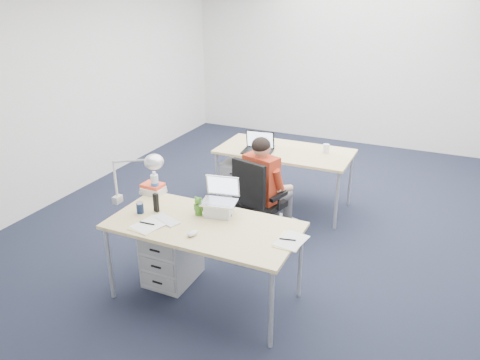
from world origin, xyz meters
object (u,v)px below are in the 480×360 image
Objects in this scene: desk_near at (204,229)px; book_stack at (153,189)px; drawer_pedestal_near at (172,253)px; silver_laptop at (219,198)px; headphones at (222,208)px; desk_far at (285,154)px; sunglasses at (226,214)px; seated_person at (268,188)px; wireless_keyboard at (166,220)px; desk_lamp at (130,177)px; far_cup at (326,149)px; water_bottle at (155,183)px; bear_figurine at (198,206)px; can_koozie at (140,208)px; drawer_pedestal_far at (242,180)px; computer_mouse at (192,233)px; dark_laptop at (257,142)px; office_chair at (259,219)px; cordless_phone at (156,203)px.

desk_near is 0.82m from book_stack.
silver_laptop is (0.45, 0.10, 0.61)m from drawer_pedestal_near.
silver_laptop is 1.34× the size of headphones.
desk_far is 1.85m from sunglasses.
desk_near is 1.25m from seated_person.
wireless_keyboard is at bearing -150.95° from silver_laptop.
desk_lamp is 5.22× the size of far_cup.
desk_near is 2.07m from desk_far.
wireless_keyboard is 2.50× the size of sunglasses.
bear_figurine is at bearing -18.59° from water_bottle.
sunglasses is 1.99m from far_cup.
can_koozie is (-0.29, 0.03, 0.05)m from wireless_keyboard.
book_stack is (-0.13, 0.40, -0.00)m from can_koozie.
can_koozie is at bearing -115.68° from far_cup.
drawer_pedestal_far is at bearing 116.82° from wireless_keyboard.
desk_far is 1.87m from water_bottle.
desk_lamp is (-0.76, 0.24, 0.26)m from computer_mouse.
seated_person is 4.96× the size of water_bottle.
drawer_pedestal_near is 0.68m from water_bottle.
wireless_keyboard reaches higher than drawer_pedestal_far.
bear_figurine is (0.48, 0.18, 0.03)m from can_koozie.
bear_figurine is at bearing -19.18° from book_stack.
silver_laptop reaches higher than water_bottle.
drawer_pedestal_far is at bearing 97.81° from silver_laptop.
dark_laptop reaches higher than wireless_keyboard.
headphones is at bearing -103.18° from far_cup.
desk_far is at bearing 102.48° from wireless_keyboard.
office_chair is 1.38m from computer_mouse.
desk_lamp is at bearing 149.31° from can_koozie.
wireless_keyboard is at bearing -97.73° from dark_laptop.
office_chair is 1.02m from dark_laptop.
can_koozie is at bearing -131.67° from cordless_phone.
bear_figurine is at bearing -83.80° from seated_person.
water_bottle is at bearing -178.95° from bear_figurine.
headphones reaches higher than desk_near.
wireless_keyboard is 0.75× the size of dark_laptop.
desk_lamp reaches higher than wireless_keyboard.
book_stack is (-0.20, -1.65, 0.50)m from drawer_pedestal_far.
cordless_phone is at bearing -114.01° from far_cup.
far_cup is (0.45, 2.38, 0.04)m from computer_mouse.
silver_laptop is at bearing 2.44° from desk_lamp.
desk_far is at bearing -166.87° from far_cup.
water_bottle reaches higher than wireless_keyboard.
wireless_keyboard is 2.54× the size of computer_mouse.
computer_mouse is 0.30× the size of dark_laptop.
desk_near is at bearing -102.02° from far_cup.
desk_far is at bearing 99.93° from sunglasses.
bear_figurine is at bearing -93.32° from desk_far.
desk_lamp reaches higher than seated_person.
book_stack is 1.25× the size of cordless_phone.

